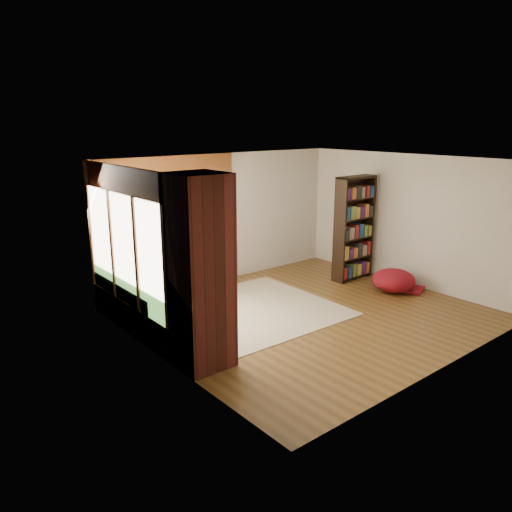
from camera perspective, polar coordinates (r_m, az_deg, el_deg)
floor at (r=8.67m, az=6.01°, el=-6.65°), size 5.50×5.50×0.00m
ceiling at (r=8.07m, az=6.53°, el=10.74°), size 5.50×5.50×0.00m
wall_back at (r=10.14m, az=-3.87°, el=4.30°), size 5.50×0.04×2.60m
wall_front at (r=6.83m, az=21.36°, el=-2.17°), size 5.50×0.04×2.60m
wall_left at (r=6.66m, az=-10.62°, el=-1.80°), size 0.04×5.00×2.60m
wall_right at (r=10.38m, az=17.01°, el=3.92°), size 0.04×5.00×2.60m
windows_back at (r=9.47m, az=-9.70°, el=3.64°), size 2.82×0.10×1.90m
windows_left at (r=7.70m, az=-14.78°, el=0.66°), size 0.10×2.62×1.90m
roller_blind at (r=8.37m, az=-17.19°, el=4.45°), size 0.03×0.72×0.90m
brick_chimney at (r=6.54m, az=-6.45°, el=-1.94°), size 0.70×0.70×2.60m
sectional_sofa at (r=8.75m, az=-11.15°, el=-4.54°), size 2.20×2.20×0.80m
area_rug at (r=8.60m, az=-2.29°, el=-6.70°), size 3.54×2.74×0.01m
bookshelf at (r=10.44m, az=11.14°, el=3.10°), size 0.92×0.31×2.15m
pouf at (r=10.03m, az=15.46°, el=-2.64°), size 0.95×0.95×0.44m
dog_tan at (r=8.43m, az=-10.56°, el=-1.58°), size 1.12×0.83×0.56m
dog_brindle at (r=8.18m, az=-11.04°, el=-2.53°), size 0.51×0.83×0.45m
throw_pillows at (r=8.69m, az=-10.97°, el=-1.47°), size 1.98×1.68×0.45m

